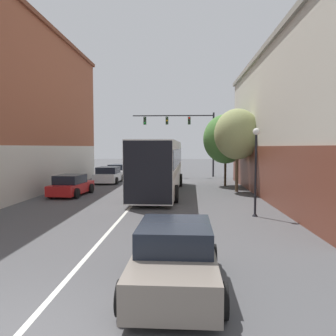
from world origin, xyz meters
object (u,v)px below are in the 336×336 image
hatchback_foreground (175,258)px  parked_car_left_far (71,186)px  parked_car_left_near (109,175)px  street_lamp (256,166)px  street_tree_far (237,134)px  parked_car_left_mid (119,171)px  street_tree_near (226,139)px  traffic_signal_gantry (187,129)px  bus (160,164)px

hatchback_foreground → parked_car_left_far: bearing=28.2°
hatchback_foreground → parked_car_left_near: 22.03m
street_lamp → street_tree_far: 8.36m
hatchback_foreground → parked_car_left_mid: (-6.52, 26.42, -0.04)m
parked_car_left_mid → street_lamp: 21.30m
hatchback_foreground → parked_car_left_far: hatchback_foreground is taller
street_lamp → street_tree_near: (0.14, 11.64, 1.48)m
traffic_signal_gantry → parked_car_left_mid: bearing=-172.9°
hatchback_foreground → street_tree_near: size_ratio=0.67×
parked_car_left_mid → street_tree_far: bearing=-129.6°
bus → hatchback_foreground: (1.41, -14.92, -1.29)m
parked_car_left_mid → street_tree_near: street_tree_near is taller
traffic_signal_gantry → street_lamp: bearing=-81.6°
parked_car_left_far → parked_car_left_mid: bearing=2.5°
hatchback_foreground → street_tree_far: (3.90, 15.82, 3.31)m
bus → hatchback_foreground: size_ratio=3.21×
parked_car_left_far → street_lamp: 12.04m
traffic_signal_gantry → hatchback_foreground: bearing=-91.1°
bus → parked_car_left_far: (-5.58, -1.44, -1.32)m
bus → street_tree_near: 6.85m
parked_car_left_mid → street_lamp: (9.93, -18.77, 1.63)m
parked_car_left_near → parked_car_left_far: bearing=175.4°
street_tree_far → street_tree_near: bearing=95.8°
bus → parked_car_left_far: size_ratio=3.05×
parked_car_left_near → parked_car_left_far: size_ratio=1.08×
hatchback_foreground → street_lamp: (3.41, 7.65, 1.59)m
hatchback_foreground → traffic_signal_gantry: bearing=-0.3°
parked_car_left_near → street_tree_far: street_tree_far is taller
parked_car_left_far → traffic_signal_gantry: traffic_signal_gantry is taller
parked_car_left_far → hatchback_foreground: bearing=-147.9°
parked_car_left_mid → parked_car_left_far: (-0.47, -12.94, 0.01)m
hatchback_foreground → parked_car_left_far: size_ratio=0.95×
hatchback_foreground → parked_car_left_far: (-7.00, 13.48, -0.04)m
street_lamp → street_tree_near: bearing=89.3°
parked_car_left_mid → street_tree_near: bearing=-119.4°
traffic_signal_gantry → street_tree_far: bearing=-73.5°
bus → street_tree_far: 5.76m
hatchback_foreground → parked_car_left_near: size_ratio=0.88×
parked_car_left_mid → street_tree_far: street_tree_far is taller
bus → traffic_signal_gantry: size_ratio=1.44×
parked_car_left_near → street_tree_far: 11.97m
street_tree_near → street_tree_far: size_ratio=0.99×
traffic_signal_gantry → street_lamp: traffic_signal_gantry is taller
bus → street_tree_near: street_tree_near is taller
parked_car_left_near → street_tree_far: (10.22, -5.29, 3.32)m
bus → parked_car_left_near: bearing=39.8°
traffic_signal_gantry → parked_car_left_near: bearing=-137.8°
street_tree_near → bus: bearing=-138.6°
parked_car_left_far → street_lamp: size_ratio=1.02×
parked_car_left_far → street_tree_near: size_ratio=0.71×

